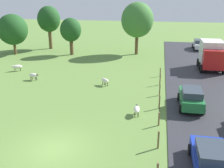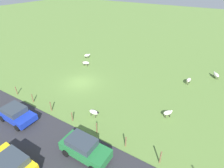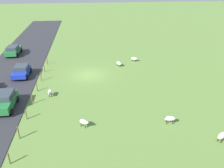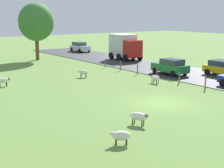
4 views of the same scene
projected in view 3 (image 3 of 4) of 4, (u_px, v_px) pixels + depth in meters
The scene contains 19 objects.
ground_plane at pixel (89, 75), 33.51m from camera, with size 160.00×160.00×0.00m, color olive.
road_strip at pixel (8, 78), 32.43m from camera, with size 8.00×80.00×0.06m, color #2D2D33.
sheep_0 at pixel (50, 92), 27.73m from camera, with size 0.52×1.14×0.74m.
sheep_1 at pixel (222, 135), 20.44m from camera, with size 1.25×1.06×0.80m.
sheep_2 at pixel (84, 122), 22.26m from camera, with size 1.00×0.94×0.77m.
sheep_3 at pixel (170, 119), 22.76m from camera, with size 1.21×0.61×0.77m.
sheep_4 at pixel (134, 59), 38.20m from camera, with size 1.06×0.92×0.70m.
sheep_5 at pixel (119, 63), 36.25m from camera, with size 0.87×1.22×0.74m.
fence_post_0 at pixel (47, 61), 36.96m from camera, with size 0.12×0.12×1.08m, color brown.
fence_post_1 at pixel (44, 68), 34.25m from camera, with size 0.12×0.12×1.07m, color brown.
fence_post_2 at pixel (41, 77), 31.51m from camera, with size 0.12×0.12×1.18m, color brown.
fence_post_3 at pixel (37, 87), 28.83m from camera, with size 0.12×0.12×1.05m, color brown.
fence_post_4 at pixel (32, 99), 26.10m from camera, with size 0.12×0.12×1.13m, color brown.
fence_post_5 at pixel (26, 114), 23.39m from camera, with size 0.12×0.12×1.08m, color brown.
fence_post_6 at pixel (18, 133), 20.65m from camera, with size 0.12×0.12×1.24m, color brown.
fence_post_7 at pixel (9, 159), 17.98m from camera, with size 0.12×0.12×1.03m, color brown.
car_2 at pixel (5, 101), 25.08m from camera, with size 1.96×4.12×1.68m.
car_3 at pixel (21, 71), 32.66m from camera, with size 2.12×3.80×1.49m.
car_4 at pixel (13, 50), 40.86m from camera, with size 2.10×4.37×1.58m.
Camera 3 is at (0.08, 30.92, 13.39)m, focal length 38.33 mm.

